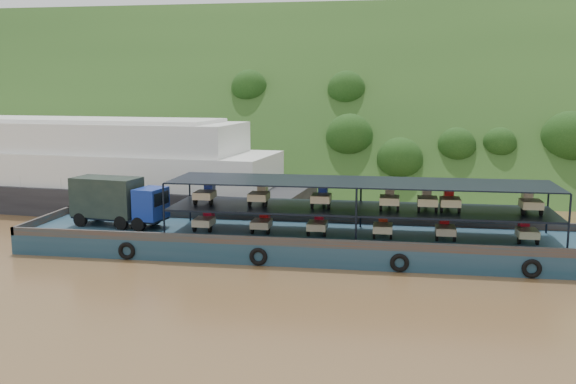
# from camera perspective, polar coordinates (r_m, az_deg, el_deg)

# --- Properties ---
(ground) EXTENTS (160.00, 160.00, 0.00)m
(ground) POSITION_cam_1_polar(r_m,az_deg,el_deg) (40.54, 2.10, -5.22)
(ground) COLOR brown
(ground) RESTS_ON ground
(hillside) EXTENTS (140.00, 39.60, 39.60)m
(hillside) POSITION_cam_1_polar(r_m,az_deg,el_deg) (75.78, 5.59, 1.56)
(hillside) COLOR #1B3914
(hillside) RESTS_ON ground
(cargo_barge) EXTENTS (35.00, 7.18, 4.54)m
(cargo_barge) POSITION_cam_1_polar(r_m,az_deg,el_deg) (40.04, 0.18, -3.79)
(cargo_barge) COLOR #133445
(cargo_barge) RESTS_ON ground
(passenger_ferry) EXTENTS (38.17, 13.02, 7.58)m
(passenger_ferry) POSITION_cam_1_polar(r_m,az_deg,el_deg) (56.93, -17.19, 1.95)
(passenger_ferry) COLOR black
(passenger_ferry) RESTS_ON ground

